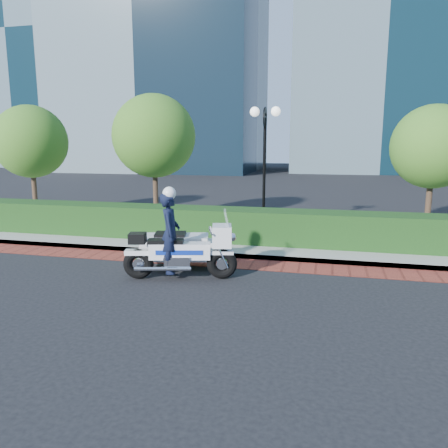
% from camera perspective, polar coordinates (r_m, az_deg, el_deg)
% --- Properties ---
extents(ground, '(120.00, 120.00, 0.00)m').
position_cam_1_polar(ground, '(10.55, -4.54, -7.03)').
color(ground, black).
rests_on(ground, ground).
extents(brick_strip, '(60.00, 1.00, 0.01)m').
position_cam_1_polar(brick_strip, '(11.93, -2.30, -4.90)').
color(brick_strip, maroon).
rests_on(brick_strip, ground).
extents(sidewalk, '(60.00, 8.00, 0.15)m').
position_cam_1_polar(sidewalk, '(16.17, 2.05, -0.53)').
color(sidewalk, gray).
rests_on(sidewalk, ground).
extents(hedge_main, '(18.00, 1.20, 1.00)m').
position_cam_1_polar(hedge_main, '(13.76, 0.06, -0.05)').
color(hedge_main, black).
rests_on(hedge_main, sidewalk).
extents(lamppost, '(1.02, 0.70, 4.21)m').
position_cam_1_polar(lamppost, '(14.91, 5.32, 9.65)').
color(lamppost, black).
rests_on(lamppost, sidewalk).
extents(tree_a, '(3.00, 3.00, 4.58)m').
position_cam_1_polar(tree_a, '(20.14, -23.94, 9.79)').
color(tree_a, '#332319').
rests_on(tree_a, sidewalk).
extents(tree_b, '(3.20, 3.20, 4.89)m').
position_cam_1_polar(tree_b, '(17.38, -9.13, 11.26)').
color(tree_b, '#332319').
rests_on(tree_b, sidewalk).
extents(tree_c, '(2.80, 2.80, 4.30)m').
position_cam_1_polar(tree_c, '(16.40, 25.67, 9.06)').
color(tree_c, '#332319').
rests_on(tree_c, sidewalk).
extents(tower_far_left, '(16.00, 14.00, 34.00)m').
position_cam_1_polar(tower_far_left, '(69.36, -22.78, 21.28)').
color(tower_far_left, black).
rests_on(tower_far_left, ground).
extents(police_motorcycle, '(2.70, 1.95, 2.19)m').
position_cam_1_polar(police_motorcycle, '(10.71, -6.18, -2.64)').
color(police_motorcycle, black).
rests_on(police_motorcycle, ground).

